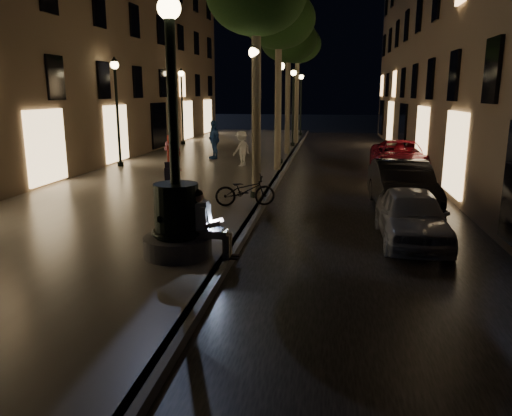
% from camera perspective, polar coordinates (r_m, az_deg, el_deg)
% --- Properties ---
extents(ground, '(120.00, 120.00, 0.00)m').
position_cam_1_polar(ground, '(22.82, 3.22, 4.29)').
color(ground, black).
rests_on(ground, ground).
extents(cobble_lane, '(6.00, 45.00, 0.02)m').
position_cam_1_polar(cobble_lane, '(22.75, 10.78, 4.07)').
color(cobble_lane, black).
rests_on(cobble_lane, ground).
extents(promenade, '(8.00, 45.00, 0.20)m').
position_cam_1_polar(promenade, '(23.50, -6.57, 4.72)').
color(promenade, slate).
rests_on(promenade, ground).
extents(curb_strip, '(0.25, 45.00, 0.20)m').
position_cam_1_polar(curb_strip, '(22.81, 3.22, 4.53)').
color(curb_strip, '#59595B').
rests_on(curb_strip, ground).
extents(building_left, '(8.00, 36.00, 15.00)m').
position_cam_1_polar(building_left, '(29.35, -21.61, 20.08)').
color(building_left, '#7D644E').
rests_on(building_left, ground).
extents(fountain_lamppost, '(1.40, 1.40, 5.21)m').
position_cam_1_polar(fountain_lamppost, '(10.19, -9.09, 0.08)').
color(fountain_lamppost, '#59595B').
rests_on(fountain_lamppost, promenade).
extents(seated_man_laptop, '(1.03, 0.35, 1.40)m').
position_cam_1_polar(seated_man_laptop, '(10.09, -5.70, -1.58)').
color(seated_man_laptop, tan).
rests_on(seated_man_laptop, promenade).
extents(tree_second, '(3.00, 3.00, 7.40)m').
position_cam_1_polar(tree_second, '(21.77, 2.63, 20.60)').
color(tree_second, '#6B604C').
rests_on(tree_second, promenade).
extents(tree_third, '(3.00, 3.00, 7.20)m').
position_cam_1_polar(tree_third, '(27.69, 3.74, 18.55)').
color(tree_third, '#6B604C').
rests_on(tree_third, promenade).
extents(tree_far, '(3.00, 3.00, 7.50)m').
position_cam_1_polar(tree_far, '(33.67, 4.78, 18.06)').
color(tree_far, '#6B604C').
rests_on(tree_far, promenade).
extents(lamp_curb_a, '(0.36, 0.36, 4.81)m').
position_cam_1_polar(lamp_curb_a, '(15.64, -0.15, 12.19)').
color(lamp_curb_a, black).
rests_on(lamp_curb_a, promenade).
extents(lamp_curb_b, '(0.36, 0.36, 4.81)m').
position_cam_1_polar(lamp_curb_b, '(23.58, 2.81, 12.47)').
color(lamp_curb_b, black).
rests_on(lamp_curb_b, promenade).
extents(lamp_curb_c, '(0.36, 0.36, 4.81)m').
position_cam_1_polar(lamp_curb_c, '(31.55, 4.28, 12.59)').
color(lamp_curb_c, black).
rests_on(lamp_curb_c, promenade).
extents(lamp_curb_d, '(0.36, 0.36, 4.81)m').
position_cam_1_polar(lamp_curb_d, '(39.54, 5.15, 12.66)').
color(lamp_curb_d, black).
rests_on(lamp_curb_d, promenade).
extents(lamp_left_b, '(0.36, 0.36, 4.81)m').
position_cam_1_polar(lamp_left_b, '(23.45, -15.65, 12.01)').
color(lamp_left_b, black).
rests_on(lamp_left_b, promenade).
extents(lamp_left_c, '(0.36, 0.36, 4.81)m').
position_cam_1_polar(lamp_left_c, '(32.85, -8.48, 12.51)').
color(lamp_left_c, black).
rests_on(lamp_left_c, promenade).
extents(stroller, '(0.55, 1.05, 1.06)m').
position_cam_1_polar(stroller, '(17.72, -9.54, 3.97)').
color(stroller, black).
rests_on(stroller, promenade).
extents(car_front, '(1.51, 3.74, 1.27)m').
position_cam_1_polar(car_front, '(12.32, 17.38, -0.85)').
color(car_front, '#9C9DA3').
rests_on(car_front, ground).
extents(car_second, '(1.74, 4.52, 1.47)m').
position_cam_1_polar(car_second, '(15.58, 16.36, 2.40)').
color(car_second, black).
rests_on(car_second, ground).
extents(car_third, '(2.51, 5.22, 1.43)m').
position_cam_1_polar(car_third, '(22.77, 16.16, 5.60)').
color(car_third, maroon).
rests_on(car_third, ground).
extents(pedestrian_red, '(0.71, 0.80, 1.85)m').
position_cam_1_polar(pedestrian_red, '(17.91, -9.45, 5.35)').
color(pedestrian_red, '#B72D24').
rests_on(pedestrian_red, promenade).
extents(pedestrian_pink, '(0.98, 0.85, 1.73)m').
position_cam_1_polar(pedestrian_pink, '(21.53, -9.54, 6.45)').
color(pedestrian_pink, '#C4678A').
rests_on(pedestrian_pink, promenade).
extents(pedestrian_white, '(1.05, 1.18, 1.58)m').
position_cam_1_polar(pedestrian_white, '(22.78, -1.65, 6.80)').
color(pedestrian_white, silver).
rests_on(pedestrian_white, promenade).
extents(pedestrian_blue, '(1.05, 1.19, 1.93)m').
position_cam_1_polar(pedestrian_blue, '(25.43, -4.85, 7.80)').
color(pedestrian_blue, '#295098').
rests_on(pedestrian_blue, promenade).
extents(bicycle, '(1.86, 1.05, 0.92)m').
position_cam_1_polar(bicycle, '(14.69, -1.26, 2.03)').
color(bicycle, black).
rests_on(bicycle, promenade).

